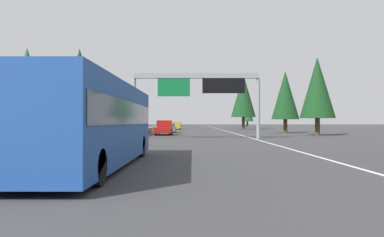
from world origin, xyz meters
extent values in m
plane|color=#38383A|center=(60.00, 0.00, 0.00)|extent=(320.00, 320.00, 0.00)
cube|color=gray|center=(80.00, 0.30, 0.45)|extent=(180.00, 0.56, 0.90)
cube|color=silver|center=(70.00, -11.52, 0.01)|extent=(160.00, 0.16, 0.01)
cube|color=silver|center=(70.00, -0.25, 0.01)|extent=(160.00, 0.16, 0.01)
cylinder|color=gray|center=(32.05, 0.30, 3.00)|extent=(0.36, 0.36, 6.01)
cylinder|color=gray|center=(32.05, -12.02, 3.00)|extent=(0.36, 0.36, 6.01)
cube|color=gray|center=(32.05, -5.86, 6.26)|extent=(0.50, 12.32, 0.50)
cube|color=#0C602D|center=(31.90, -3.64, 5.16)|extent=(0.12, 3.20, 1.90)
cube|color=black|center=(31.90, -8.57, 5.26)|extent=(0.16, 4.20, 1.50)
cube|color=#1E4793|center=(9.61, -1.91, 1.65)|extent=(11.50, 2.50, 2.90)
cube|color=#2D3847|center=(9.61, -1.91, 2.01)|extent=(11.04, 2.55, 0.84)
cylinder|color=black|center=(13.63, -0.81, 0.50)|extent=(1.00, 0.30, 1.00)
cylinder|color=black|center=(13.63, -3.01, 0.50)|extent=(1.00, 0.30, 1.00)
cylinder|color=black|center=(5.58, -0.81, 0.50)|extent=(1.00, 0.30, 1.00)
cylinder|color=black|center=(5.58, -3.01, 0.50)|extent=(1.00, 0.30, 1.00)
cube|color=maroon|center=(42.17, -1.86, 0.61)|extent=(5.60, 2.00, 0.70)
cube|color=maroon|center=(43.18, -1.86, 1.41)|extent=(2.24, 1.84, 0.90)
cube|color=#2D3847|center=(43.18, -1.86, 1.50)|extent=(2.02, 1.92, 0.41)
cylinder|color=black|center=(44.02, -1.00, 0.40)|extent=(0.80, 0.28, 0.80)
cylinder|color=black|center=(44.02, -2.72, 0.40)|extent=(0.80, 0.28, 0.80)
cylinder|color=black|center=(40.32, -1.00, 0.40)|extent=(0.80, 0.28, 0.80)
cylinder|color=black|center=(40.32, -2.72, 0.40)|extent=(0.80, 0.28, 0.80)
cube|color=slate|center=(52.13, -1.96, 0.53)|extent=(4.40, 1.80, 0.76)
cube|color=#2D3847|center=(51.91, -1.96, 1.19)|extent=(2.46, 1.51, 0.56)
cylinder|color=black|center=(53.53, -1.17, 0.32)|extent=(0.64, 0.22, 0.64)
cylinder|color=black|center=(53.53, -2.75, 0.32)|extent=(0.64, 0.22, 0.64)
cylinder|color=black|center=(50.72, -1.17, 0.32)|extent=(0.64, 0.22, 0.64)
cylinder|color=black|center=(50.72, -2.75, 0.32)|extent=(0.64, 0.22, 0.64)
cube|color=#AD931E|center=(75.47, -1.90, 0.97)|extent=(5.00, 1.95, 1.44)
cube|color=#2D3847|center=(73.17, -1.90, 1.22)|extent=(0.08, 1.48, 0.56)
cylinder|color=black|center=(77.17, -1.04, 0.35)|extent=(0.70, 0.24, 0.70)
cylinder|color=black|center=(77.17, -2.75, 0.35)|extent=(0.70, 0.24, 0.70)
cylinder|color=black|center=(73.77, -1.04, 0.35)|extent=(0.70, 0.24, 0.70)
cylinder|color=black|center=(73.77, -2.75, 0.35)|extent=(0.70, 0.24, 0.70)
cube|color=#AD931E|center=(23.44, 2.76, 0.61)|extent=(5.60, 2.00, 0.70)
cube|color=#AD931E|center=(24.45, 2.76, 1.41)|extent=(2.24, 1.84, 0.90)
cube|color=#2D3847|center=(24.45, 2.76, 1.50)|extent=(2.02, 1.92, 0.41)
cylinder|color=black|center=(25.29, 3.62, 0.40)|extent=(0.80, 0.28, 0.80)
cylinder|color=black|center=(25.29, 1.90, 0.40)|extent=(0.80, 0.28, 0.80)
cylinder|color=black|center=(21.59, 3.62, 0.40)|extent=(0.80, 0.28, 0.80)
cylinder|color=black|center=(21.59, 1.90, 0.40)|extent=(0.80, 0.28, 0.80)
cylinder|color=#4C3823|center=(41.10, -21.01, 1.07)|extent=(0.59, 0.59, 2.15)
cone|color=#143D19|center=(41.10, -21.01, 5.95)|extent=(4.29, 4.29, 7.61)
cylinder|color=#4C3823|center=(50.89, -19.53, 1.03)|extent=(0.58, 0.58, 2.06)
cone|color=#143D19|center=(50.89, -19.53, 5.71)|extent=(4.12, 4.12, 7.31)
cylinder|color=#4C3823|center=(76.68, -16.79, 1.37)|extent=(0.66, 0.66, 2.74)
cone|color=#143D19|center=(76.68, -16.79, 7.59)|extent=(5.47, 5.47, 9.70)
cylinder|color=#4C3823|center=(107.71, -22.37, 0.91)|extent=(0.56, 0.56, 1.82)
cone|color=#194C1E|center=(107.71, -22.37, 5.03)|extent=(3.63, 3.63, 6.44)
cylinder|color=#4C3823|center=(46.61, 17.67, 1.33)|extent=(0.65, 0.65, 2.66)
cone|color=#236028|center=(46.61, 17.67, 7.37)|extent=(5.32, 5.32, 9.43)
cylinder|color=#4C3823|center=(54.05, 12.64, 1.48)|extent=(0.68, 0.68, 2.96)
cone|color=#143D19|center=(54.05, 12.64, 8.20)|extent=(5.92, 5.92, 10.49)
camera|label=1|loc=(-3.89, -5.51, 1.70)|focal=33.92mm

